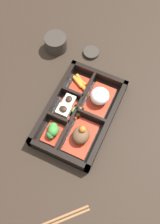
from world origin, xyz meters
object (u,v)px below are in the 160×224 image
object	(u,v)px
tea_cup	(56,43)
sauce_dish	(91,53)
bowl_rice	(100,97)
chopsticks	(50,224)

from	to	relation	value
tea_cup	sauce_dish	world-z (taller)	tea_cup
sauce_dish	tea_cup	bearing A→B (deg)	-76.96
bowl_rice	chopsticks	bearing A→B (deg)	3.74
bowl_rice	sauce_dish	size ratio (longest dim) A/B	2.16
bowl_rice	sauce_dish	bearing A→B (deg)	-148.45
bowl_rice	tea_cup	bearing A→B (deg)	-121.23
bowl_rice	chopsticks	size ratio (longest dim) A/B	0.69
bowl_rice	chopsticks	distance (m)	0.38
tea_cup	chopsticks	world-z (taller)	tea_cup
bowl_rice	tea_cup	xyz separation A→B (m)	(-0.13, -0.22, -0.01)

